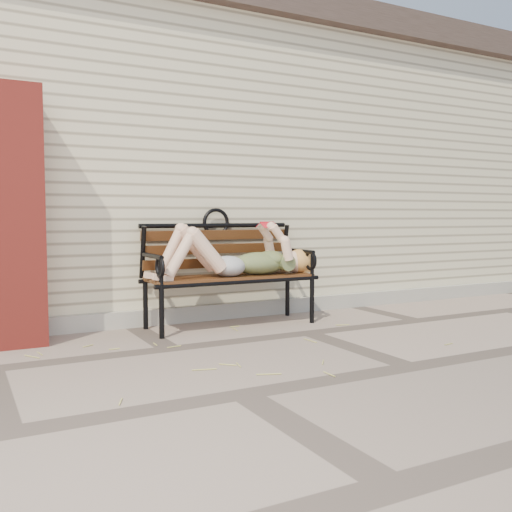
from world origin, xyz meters
TOP-DOWN VIEW (x-y plane):
  - ground at (0.00, 0.00)m, footprint 80.00×80.00m
  - house_wall at (0.00, 3.00)m, footprint 8.00×4.00m
  - house_roof at (0.00, 3.00)m, footprint 8.30×4.30m
  - foundation_strip at (0.00, 0.97)m, footprint 8.00×0.10m
  - brick_pillar at (-2.30, 0.75)m, footprint 0.50×0.50m
  - garden_bench at (-0.45, 0.71)m, footprint 1.67×0.67m
  - reading_woman at (-0.44, 0.58)m, footprint 1.58×0.36m
  - straw_scatter at (-0.42, -0.43)m, footprint 2.84×1.20m

SIDE VIEW (x-z plane):
  - ground at x=0.00m, z-range 0.00..0.00m
  - straw_scatter at x=-0.42m, z-range 0.00..0.01m
  - foundation_strip at x=0.00m, z-range 0.00..0.15m
  - garden_bench at x=-0.45m, z-range 0.07..1.15m
  - reading_woman at x=-0.44m, z-range 0.39..0.89m
  - brick_pillar at x=-2.30m, z-range 0.00..2.00m
  - house_wall at x=0.00m, z-range 0.00..3.00m
  - house_roof at x=0.00m, z-range 3.00..3.30m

